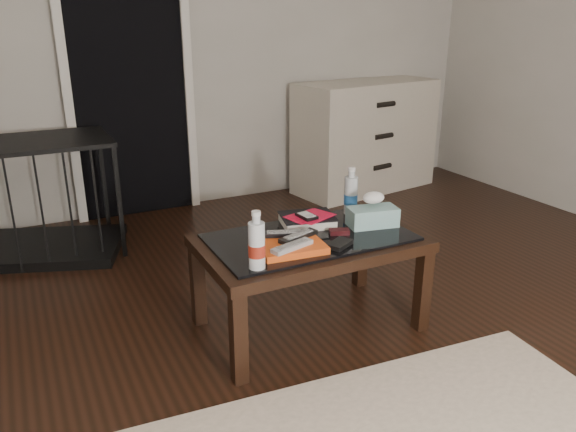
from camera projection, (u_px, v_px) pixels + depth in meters
name	position (u px, v px, depth m)	size (l,w,h in m)	color
ground	(371.00, 372.00, 2.35)	(5.00, 5.00, 0.00)	black
doorway	(128.00, 73.00, 3.91)	(0.90, 0.08, 2.07)	black
coffee_table	(310.00, 249.00, 2.57)	(1.00, 0.60, 0.46)	black
dresser	(365.00, 136.00, 4.68)	(1.26, 0.68, 0.90)	beige
pet_crate	(41.00, 218.00, 3.45)	(1.05, 0.87, 0.71)	black
magazines	(290.00, 247.00, 2.39)	(0.28, 0.21, 0.03)	#E44F15
remote_silver	(292.00, 246.00, 2.33)	(0.20, 0.05, 0.02)	#A8A8AC
remote_black_front	(298.00, 236.00, 2.43)	(0.20, 0.05, 0.02)	black
remote_black_back	(284.00, 233.00, 2.46)	(0.20, 0.05, 0.02)	black
textbook	(307.00, 220.00, 2.68)	(0.25, 0.20, 0.05)	black
dvd_mailers	(307.00, 216.00, 2.65)	(0.19, 0.14, 0.01)	red
ipod	(307.00, 216.00, 2.62)	(0.06, 0.10, 0.02)	black
flip_phone	(339.00, 232.00, 2.56)	(0.09, 0.05, 0.02)	black
wallet	(340.00, 244.00, 2.43)	(0.12, 0.07, 0.02)	black
water_bottle_left	(257.00, 240.00, 2.19)	(0.07, 0.07, 0.24)	silver
water_bottle_right	(351.00, 191.00, 2.79)	(0.07, 0.07, 0.24)	silver
tissue_box	(372.00, 217.00, 2.65)	(0.23, 0.12, 0.09)	teal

